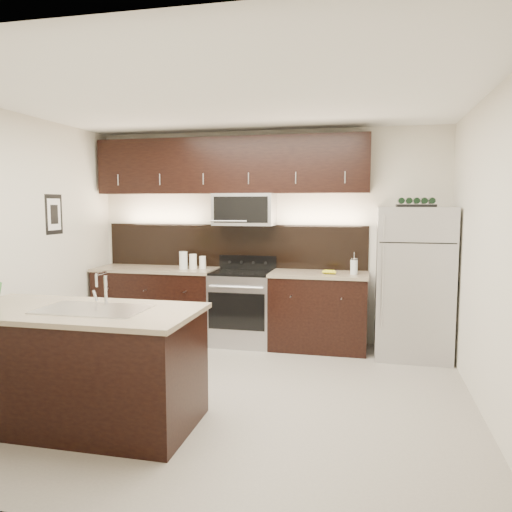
{
  "coord_description": "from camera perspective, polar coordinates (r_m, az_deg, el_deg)",
  "views": [
    {
      "loc": [
        1.29,
        -4.32,
        1.77
      ],
      "look_at": [
        0.18,
        0.55,
        1.25
      ],
      "focal_mm": 35.0,
      "sensor_mm": 36.0,
      "label": 1
    }
  ],
  "objects": [
    {
      "name": "island",
      "position": [
        4.35,
        -19.69,
        -11.74
      ],
      "size": [
        1.96,
        0.96,
        0.94
      ],
      "color": "black",
      "rests_on": "ground"
    },
    {
      "name": "refrigerator",
      "position": [
        6.04,
        17.53,
        -2.89
      ],
      "size": [
        0.84,
        0.76,
        1.74
      ],
      "primitive_type": "cube",
      "color": "#B2B2B7",
      "rests_on": "ground"
    },
    {
      "name": "canisters",
      "position": [
        6.43,
        -7.48,
        -0.59
      ],
      "size": [
        0.32,
        0.19,
        0.23
      ],
      "rotation": [
        0.0,
        0.0,
        0.38
      ],
      "color": "silver",
      "rests_on": "counter_run"
    },
    {
      "name": "bananas",
      "position": [
        6.01,
        7.97,
        -1.77
      ],
      "size": [
        0.19,
        0.16,
        0.05
      ],
      "primitive_type": "ellipsoid",
      "rotation": [
        0.0,
        0.0,
        -0.14
      ],
      "color": "yellow",
      "rests_on": "counter_run"
    },
    {
      "name": "counter_run",
      "position": [
        6.39,
        -3.33,
        -5.77
      ],
      "size": [
        3.51,
        0.65,
        0.94
      ],
      "color": "black",
      "rests_on": "ground"
    },
    {
      "name": "room_walls",
      "position": [
        4.51,
        -5.31,
        5.0
      ],
      "size": [
        4.52,
        4.02,
        2.71
      ],
      "color": "beige",
      "rests_on": "ground"
    },
    {
      "name": "sink_faucet",
      "position": [
        4.16,
        -18.1,
        -5.61
      ],
      "size": [
        0.84,
        0.5,
        0.28
      ],
      "color": "silver",
      "rests_on": "island"
    },
    {
      "name": "wine_rack",
      "position": [
        5.97,
        17.81,
        5.82
      ],
      "size": [
        0.43,
        0.27,
        0.1
      ],
      "color": "black",
      "rests_on": "refrigerator"
    },
    {
      "name": "french_press",
      "position": [
        6.01,
        11.13,
        -1.16
      ],
      "size": [
        0.09,
        0.09,
        0.26
      ],
      "rotation": [
        0.0,
        0.0,
        0.28
      ],
      "color": "silver",
      "rests_on": "counter_run"
    },
    {
      "name": "ground",
      "position": [
        4.84,
        -3.67,
        -15.47
      ],
      "size": [
        4.5,
        4.5,
        0.0
      ],
      "primitive_type": "plane",
      "color": "gray",
      "rests_on": "ground"
    },
    {
      "name": "upper_fixtures",
      "position": [
        6.4,
        -2.82,
        9.28
      ],
      "size": [
        3.49,
        0.4,
        1.66
      ],
      "color": "black",
      "rests_on": "counter_run"
    }
  ]
}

